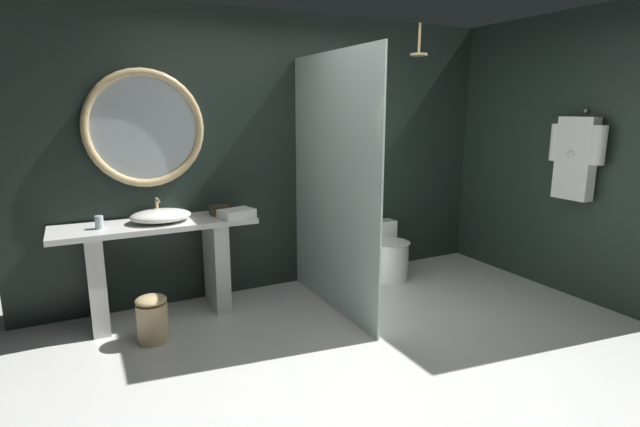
% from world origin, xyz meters
% --- Properties ---
extents(ground_plane, '(5.76, 5.76, 0.00)m').
position_xyz_m(ground_plane, '(0.00, 0.00, 0.00)').
color(ground_plane, silver).
extents(back_wall_panel, '(4.80, 0.10, 2.60)m').
position_xyz_m(back_wall_panel, '(0.00, 1.90, 1.30)').
color(back_wall_panel, '#1E2823').
rests_on(back_wall_panel, ground_plane).
extents(side_wall_right, '(0.10, 2.47, 2.60)m').
position_xyz_m(side_wall_right, '(2.35, 0.76, 1.30)').
color(side_wall_right, '#1E2823').
rests_on(side_wall_right, ground_plane).
extents(vanity_counter, '(1.59, 0.51, 0.82)m').
position_xyz_m(vanity_counter, '(-1.23, 1.58, 0.51)').
color(vanity_counter, silver).
rests_on(vanity_counter, ground_plane).
extents(vessel_sink, '(0.48, 0.40, 0.17)m').
position_xyz_m(vessel_sink, '(-1.19, 1.57, 0.88)').
color(vessel_sink, white).
rests_on(vessel_sink, vanity_counter).
extents(tumbler_cup, '(0.06, 0.06, 0.10)m').
position_xyz_m(tumbler_cup, '(-1.65, 1.55, 0.88)').
color(tumbler_cup, silver).
rests_on(tumbler_cup, vanity_counter).
extents(tissue_box, '(0.16, 0.13, 0.08)m').
position_xyz_m(tissue_box, '(-0.69, 1.62, 0.86)').
color(tissue_box, '#3D3323').
rests_on(tissue_box, vanity_counter).
extents(round_wall_mirror, '(0.97, 0.07, 0.97)m').
position_xyz_m(round_wall_mirror, '(-1.23, 1.81, 1.57)').
color(round_wall_mirror, '#D6B77F').
extents(shower_glass_panel, '(0.02, 1.48, 2.19)m').
position_xyz_m(shower_glass_panel, '(0.16, 1.11, 1.09)').
color(shower_glass_panel, silver).
rests_on(shower_glass_panel, ground_plane).
extents(rain_shower_head, '(0.16, 0.16, 0.29)m').
position_xyz_m(rain_shower_head, '(1.17, 1.32, 2.25)').
color(rain_shower_head, '#D6B77F').
extents(hanging_bathrobe, '(0.20, 0.52, 0.80)m').
position_xyz_m(hanging_bathrobe, '(2.21, 0.36, 1.33)').
color(hanging_bathrobe, '#D6B77F').
extents(toilet, '(0.37, 0.53, 0.56)m').
position_xyz_m(toilet, '(1.04, 1.53, 0.26)').
color(toilet, white).
rests_on(toilet, ground_plane).
extents(waste_bin, '(0.23, 0.23, 0.36)m').
position_xyz_m(waste_bin, '(-1.37, 1.15, 0.18)').
color(waste_bin, '#D6B77F').
rests_on(waste_bin, ground_plane).
extents(folded_hand_towel, '(0.32, 0.26, 0.07)m').
position_xyz_m(folded_hand_towel, '(-0.60, 1.42, 0.86)').
color(folded_hand_towel, white).
rests_on(folded_hand_towel, vanity_counter).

